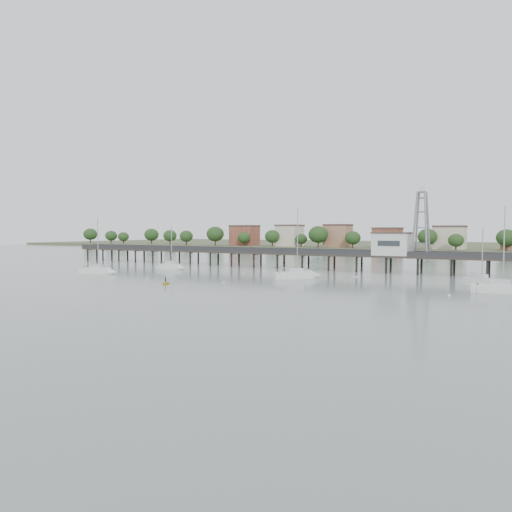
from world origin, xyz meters
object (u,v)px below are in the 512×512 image
(sailboat_a, at_px, (102,271))
(sailboat_c, at_px, (302,275))
(pier, at_px, (293,254))
(sailboat_e, at_px, (485,282))
(lattice_tower, at_px, (421,224))
(sailboat_b, at_px, (174,267))
(white_tender, at_px, (163,267))
(sailboat_d, at_px, (510,289))
(yellow_dinghy, at_px, (166,284))

(sailboat_a, bearing_deg, sailboat_c, -0.45)
(pier, bearing_deg, sailboat_e, -22.02)
(pier, height_order, sailboat_a, sailboat_a)
(lattice_tower, bearing_deg, sailboat_c, -130.50)
(sailboat_b, height_order, white_tender, sailboat_b)
(sailboat_a, height_order, white_tender, sailboat_a)
(lattice_tower, relative_size, sailboat_d, 1.09)
(white_tender, height_order, yellow_dinghy, yellow_dinghy)
(white_tender, bearing_deg, sailboat_c, -24.22)
(sailboat_b, height_order, sailboat_d, sailboat_d)
(sailboat_a, distance_m, yellow_dinghy, 27.26)
(sailboat_b, bearing_deg, pier, 30.57)
(lattice_tower, distance_m, white_tender, 62.70)
(sailboat_c, bearing_deg, sailboat_a, 151.90)
(sailboat_a, distance_m, sailboat_b, 18.88)
(pier, height_order, yellow_dinghy, pier)
(sailboat_e, bearing_deg, pier, -173.35)
(sailboat_c, bearing_deg, yellow_dinghy, -172.66)
(pier, bearing_deg, yellow_dinghy, -95.03)
(lattice_tower, bearing_deg, yellow_dinghy, -128.53)
(sailboat_b, bearing_deg, yellow_dinghy, -58.52)
(sailboat_d, bearing_deg, sailboat_c, 166.02)
(sailboat_a, relative_size, sailboat_d, 0.93)
(sailboat_e, bearing_deg, lattice_tower, 157.05)
(sailboat_b, distance_m, white_tender, 3.65)
(pier, distance_m, sailboat_e, 50.09)
(sailboat_c, relative_size, sailboat_e, 1.40)
(sailboat_c, relative_size, sailboat_d, 1.07)
(sailboat_e, distance_m, white_tender, 74.15)
(yellow_dinghy, bearing_deg, sailboat_a, 140.33)
(sailboat_d, distance_m, white_tender, 79.33)
(pier, relative_size, sailboat_e, 13.84)
(lattice_tower, xyz_separation_m, white_tender, (-59.29, -17.35, -10.69))
(sailboat_a, relative_size, sailboat_c, 0.87)
(lattice_tower, relative_size, sailboat_c, 1.02)
(pier, xyz_separation_m, sailboat_c, (12.83, -21.86, -3.16))
(lattice_tower, xyz_separation_m, sailboat_b, (-55.67, -17.68, -10.45))
(sailboat_b, height_order, yellow_dinghy, sailboat_b)
(sailboat_c, distance_m, white_tender, 40.87)
(sailboat_a, height_order, sailboat_e, sailboat_a)
(sailboat_c, bearing_deg, white_tender, 127.52)
(pier, relative_size, sailboat_b, 13.33)
(pier, xyz_separation_m, yellow_dinghy, (-3.91, -44.47, -3.79))
(sailboat_d, bearing_deg, yellow_dinghy, -168.12)
(sailboat_d, xyz_separation_m, white_tender, (-78.63, 10.55, -0.22))
(lattice_tower, distance_m, sailboat_a, 71.65)
(lattice_tower, height_order, white_tender, lattice_tower)
(pier, height_order, white_tender, pier)
(pier, bearing_deg, sailboat_c, -59.61)
(pier, xyz_separation_m, sailboat_d, (50.83, -27.89, -3.16))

